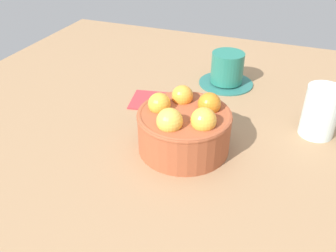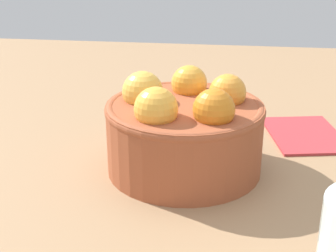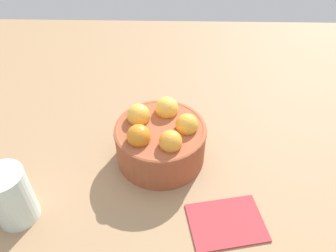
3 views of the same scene
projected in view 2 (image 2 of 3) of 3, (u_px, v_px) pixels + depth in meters
The scene contains 3 objects.
ground_plane at pixel (184, 182), 51.02cm from camera, with size 113.98×115.95×3.16cm, color #997551.
terracotta_bowl at pixel (184, 129), 48.76cm from camera, with size 15.64×15.64×9.80cm.
folded_napkin at pixel (305, 133), 58.15cm from camera, with size 11.01×8.10×0.60cm, color #B23338.
Camera 2 is at (44.89, 4.36, 23.02)cm, focal length 52.78 mm.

